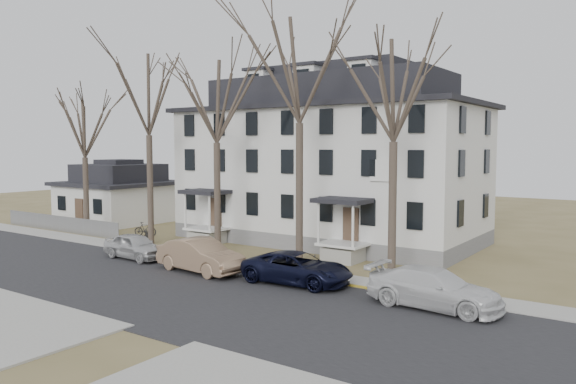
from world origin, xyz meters
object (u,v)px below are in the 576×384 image
Objects in this scene: tree_center at (300,61)px; car_silver at (135,247)px; tree_mid_left at (216,95)px; car_navy at (297,269)px; tree_far_left at (148,89)px; tree_mid_right at (394,83)px; tree_bungalow at (84,125)px; small_house at (120,196)px; car_tan at (200,256)px; boarding_house at (328,163)px; car_white at (434,289)px; bicycle_right at (145,230)px; bicycle_left at (147,235)px.

tree_center is 3.41× the size of car_silver.
car_navy is (8.33, -3.66, -8.86)m from tree_mid_left.
tree_far_left reaches higher than tree_mid_right.
tree_mid_left is 0.87× the size of tree_center.
tree_bungalow is 13.35m from car_silver.
tree_far_left reaches higher than tree_mid_left.
car_tan is at bearing -28.32° from small_house.
tree_mid_left reaches higher than car_tan.
tree_bungalow is 2.02× the size of car_navy.
tree_center reaches higher than boarding_house.
bicycle_right is (-23.65, 5.55, -0.29)m from car_white.
tree_far_left is at bearing 81.94° from car_white.
tree_mid_right is at bearing 45.38° from car_white.
tree_center is 1.15× the size of tree_mid_right.
tree_center reaches higher than car_navy.
car_silver is 5.51m from car_tan.
tree_bungalow is at bearing 180.00° from tree_far_left.
tree_mid_left is at bearing -110.20° from boarding_house.
tree_far_left is 12.02m from tree_center.
tree_far_left is 2.57× the size of car_navy.
bicycle_right is at bearing 67.42° from car_tan.
tree_mid_left is (17.00, -6.20, 7.35)m from small_house.
car_white is 22.50m from bicycle_left.
car_white is at bearing -17.37° from small_house.
boarding_house reaches higher than car_tan.
bicycle_right is at bearing 69.00° from car_navy.
tree_far_left is 8.01× the size of bicycle_left.
small_house is 11.67m from bicycle_left.
boarding_house is at bearing 27.01° from tree_bungalow.
tree_bungalow is (-7.00, 0.00, -2.22)m from tree_far_left.
tree_center is (6.00, 0.00, 1.48)m from tree_mid_left.
bicycle_left is (-22.07, 4.35, -0.35)m from car_white.
tree_center is (3.00, -8.15, 5.71)m from boarding_house.
tree_mid_right is at bearing 0.00° from tree_bungalow.
tree_mid_right is (17.50, 0.00, -0.74)m from tree_far_left.
tree_center reaches higher than tree_mid_right.
car_silver is at bearing -103.77° from bicycle_left.
car_tan is (-8.67, -4.49, -8.74)m from tree_mid_right.
car_tan reaches higher than bicycle_left.
tree_center is 2.75× the size of car_navy.
car_tan is 12.96m from bicycle_right.
car_silver is 17.77m from car_white.
bicycle_left is (-4.30, 4.64, -0.29)m from car_silver.
tree_center is 2.82× the size of car_tan.
bicycle_left is at bearing -142.51° from boarding_house.
tree_mid_left is at bearing 77.98° from car_white.
bicycle_left is (-18.47, 0.51, -9.15)m from tree_mid_right.
tree_far_left is 2.50× the size of car_white.
tree_center is at bearing 0.00° from tree_mid_left.
small_house is 5.08× the size of bicycle_left.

